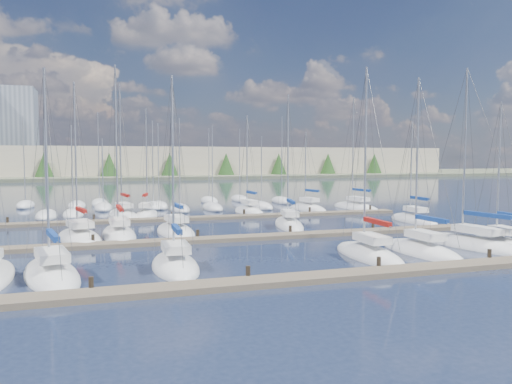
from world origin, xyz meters
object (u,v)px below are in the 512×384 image
object	(u,v)px
sailboat_c	(175,266)
sailboat_r	(356,207)
sailboat_n	(123,215)
sailboat_b	(51,275)
sailboat_m	(414,220)
sailboat_j	(175,231)
sailboat_f	(471,245)
sailboat_k	(289,224)
sailboat_q	(308,209)
sailboat_h	(79,238)
sailboat_o	(147,215)
sailboat_g	(502,245)
sailboat_e	(421,251)
sailboat_d	(369,255)
sailboat_i	(119,234)
sailboat_p	(249,211)

from	to	relation	value
sailboat_c	sailboat_r	bearing A→B (deg)	46.51
sailboat_n	sailboat_b	bearing A→B (deg)	-110.56
sailboat_m	sailboat_j	bearing A→B (deg)	-176.33
sailboat_f	sailboat_k	world-z (taller)	sailboat_f
sailboat_q	sailboat_b	bearing A→B (deg)	-145.68
sailboat_f	sailboat_q	size ratio (longest dim) A/B	1.32
sailboat_n	sailboat_c	size ratio (longest dim) A/B	1.27
sailboat_n	sailboat_h	size ratio (longest dim) A/B	1.16
sailboat_n	sailboat_o	bearing A→B (deg)	-26.66
sailboat_o	sailboat_r	world-z (taller)	sailboat_r
sailboat_g	sailboat_j	bearing A→B (deg)	150.51
sailboat_m	sailboat_h	distance (m)	32.63
sailboat_j	sailboat_f	bearing A→B (deg)	-37.01
sailboat_f	sailboat_k	bearing A→B (deg)	111.68
sailboat_f	sailboat_m	bearing A→B (deg)	61.08
sailboat_e	sailboat_n	bearing A→B (deg)	121.95
sailboat_r	sailboat_c	world-z (taller)	sailboat_r
sailboat_d	sailboat_b	bearing A→B (deg)	-179.37
sailboat_d	sailboat_h	bearing A→B (deg)	146.10
sailboat_j	sailboat_q	size ratio (longest dim) A/B	1.32
sailboat_o	sailboat_c	bearing A→B (deg)	-78.57
sailboat_j	sailboat_o	distance (m)	13.26
sailboat_m	sailboat_q	size ratio (longest dim) A/B	1.04
sailboat_n	sailboat_i	world-z (taller)	sailboat_n
sailboat_r	sailboat_h	distance (m)	36.42
sailboat_c	sailboat_m	bearing A→B (deg)	29.41
sailboat_o	sailboat_h	world-z (taller)	sailboat_h
sailboat_p	sailboat_i	size ratio (longest dim) A/B	0.82
sailboat_g	sailboat_k	size ratio (longest dim) A/B	0.86
sailboat_f	sailboat_q	world-z (taller)	sailboat_f
sailboat_n	sailboat_f	distance (m)	36.22
sailboat_p	sailboat_r	size ratio (longest dim) A/B	0.82
sailboat_m	sailboat_d	world-z (taller)	sailboat_d
sailboat_g	sailboat_c	world-z (taller)	sailboat_c
sailboat_n	sailboat_r	distance (m)	29.10
sailboat_k	sailboat_h	bearing A→B (deg)	-161.73
sailboat_p	sailboat_c	bearing A→B (deg)	-119.67
sailboat_g	sailboat_n	xyz separation A→B (m)	(-25.61, 28.32, 0.01)
sailboat_m	sailboat_p	size ratio (longest dim) A/B	0.89
sailboat_c	sailboat_o	bearing A→B (deg)	89.51
sailboat_b	sailboat_c	size ratio (longest dim) A/B	1.01
sailboat_r	sailboat_q	bearing A→B (deg)	169.46
sailboat_q	sailboat_i	distance (m)	27.81
sailboat_r	sailboat_d	size ratio (longest dim) A/B	1.13
sailboat_g	sailboat_q	bearing A→B (deg)	99.79
sailboat_c	sailboat_j	bearing A→B (deg)	82.71
sailboat_e	sailboat_d	world-z (taller)	sailboat_d
sailboat_i	sailboat_h	world-z (taller)	sailboat_i
sailboat_k	sailboat_h	xyz separation A→B (m)	(-19.01, -2.07, -0.01)
sailboat_b	sailboat_j	bearing A→B (deg)	46.20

